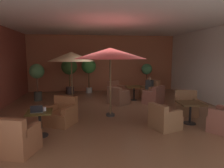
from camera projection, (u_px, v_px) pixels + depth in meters
ground_plane at (114, 111)px, 8.07m from camera, size 9.20×9.75×0.02m
wall_back_brick at (103, 63)px, 12.58m from camera, size 9.20×0.08×3.42m
wall_right_plain at (221, 67)px, 8.44m from camera, size 0.08×9.75×3.42m
ceiling_slab at (114, 22)px, 7.60m from camera, size 9.20×9.75×0.06m
cafe_table_front_left at (40, 118)px, 5.44m from camera, size 0.72×0.72×0.69m
armchair_front_left_north at (62, 114)px, 6.43m from camera, size 1.07×1.07×0.88m
armchair_front_left_east at (16, 140)px, 4.47m from camera, size 0.97×0.97×0.88m
cafe_table_front_right at (134, 89)px, 9.89m from camera, size 0.81×0.81×0.69m
armchair_front_right_north at (117, 91)px, 10.75m from camera, size 1.05×1.06×0.82m
armchair_front_right_east at (118, 98)px, 9.10m from camera, size 1.06×1.06×0.80m
armchair_front_right_south at (154, 97)px, 9.10m from camera, size 1.04×1.04×0.84m
armchair_front_right_west at (150, 91)px, 10.65m from camera, size 1.07×1.07×0.90m
cafe_table_mid_center at (190, 107)px, 6.45m from camera, size 0.81×0.81×0.69m
armchair_mid_center_north at (186, 106)px, 7.51m from camera, size 0.98×0.94×0.88m
armchair_mid_center_east at (164, 119)px, 6.02m from camera, size 0.92×0.93×0.77m
patio_umbrella_tall_red at (71, 57)px, 9.41m from camera, size 2.16×2.16×2.35m
patio_umbrella_center_beige at (110, 54)px, 7.06m from camera, size 2.55×2.55×2.45m
potted_tree_left_corner at (37, 75)px, 9.68m from camera, size 0.70×0.70×1.79m
potted_tree_mid_left at (89, 68)px, 11.77m from camera, size 0.84×0.84×1.99m
potted_tree_mid_right at (69, 69)px, 11.52m from camera, size 0.90×0.90×2.00m
potted_tree_right_corner at (147, 73)px, 12.05m from camera, size 0.64×0.64×1.71m
patron_blue_shirt at (149, 84)px, 10.56m from camera, size 0.38×0.43×0.65m
iced_drink_cup at (45, 109)px, 5.45m from camera, size 0.08×0.08×0.11m
open_laptop at (37, 111)px, 5.32m from camera, size 0.33×0.26×0.20m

